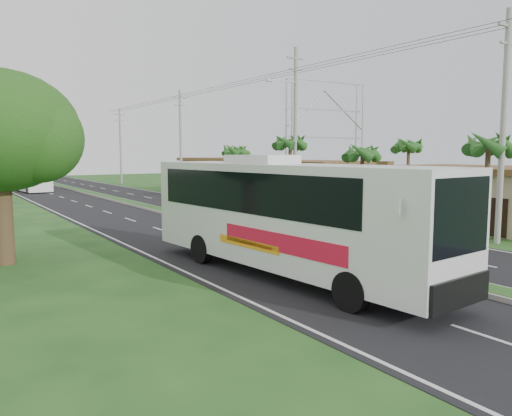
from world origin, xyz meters
TOP-DOWN VIEW (x-y plane):
  - ground at (0.00, 0.00)m, footprint 180.00×180.00m
  - road_asphalt at (0.00, 20.00)m, footprint 14.00×160.00m
  - median_strip at (0.00, 20.00)m, footprint 1.20×160.00m
  - lane_edge_left at (-6.70, 20.00)m, footprint 0.12×160.00m
  - lane_edge_right at (6.70, 20.00)m, footprint 0.12×160.00m
  - shop_near at (14.00, 6.00)m, footprint 8.60×12.60m
  - shop_mid at (14.00, 22.00)m, footprint 7.60×10.60m
  - shop_far at (14.00, 36.00)m, footprint 8.60×11.60m
  - palm_verge_a at (9.00, 3.00)m, footprint 2.40×2.40m
  - palm_verge_b at (9.40, 12.00)m, footprint 2.40×2.40m
  - palm_verge_c at (8.80, 19.00)m, footprint 2.40×2.40m
  - palm_verge_d at (9.30, 28.00)m, footprint 2.40×2.40m
  - palm_behind_shop at (17.50, 15.00)m, footprint 2.40×2.40m
  - utility_pole_a at (8.50, 2.00)m, footprint 1.60×0.28m
  - utility_pole_b at (8.47, 18.00)m, footprint 3.20×0.28m
  - utility_pole_c at (8.50, 38.00)m, footprint 1.60×0.28m
  - utility_pole_d at (8.50, 58.00)m, footprint 1.60×0.28m
  - billboard_lattice at (22.00, 30.00)m, footprint 10.18×1.18m
  - coach_bus_main at (-3.97, 2.55)m, footprint 3.82×13.42m
  - coach_bus_far at (-4.77, 51.42)m, footprint 3.37×11.63m
  - motorcyclist at (0.08, 8.76)m, footprint 1.98×0.66m

SIDE VIEW (x-z plane):
  - ground at x=0.00m, z-range 0.00..0.00m
  - lane_edge_left at x=-6.70m, z-range 0.00..0.00m
  - lane_edge_right at x=6.70m, z-range 0.00..0.00m
  - road_asphalt at x=0.00m, z-range 0.00..0.02m
  - median_strip at x=0.00m, z-range 0.01..0.20m
  - motorcyclist at x=0.08m, z-range -0.34..2.02m
  - shop_near at x=14.00m, z-range 0.02..3.54m
  - shop_mid at x=14.00m, z-range 0.02..3.69m
  - coach_bus_far at x=-4.77m, z-range 0.22..3.57m
  - shop_far at x=14.00m, z-range 0.02..3.84m
  - coach_bus_main at x=-3.97m, z-range 0.21..4.50m
  - palm_verge_b at x=9.40m, z-range 1.83..6.88m
  - palm_verge_d at x=9.30m, z-range 1.92..7.17m
  - palm_verge_a at x=9.00m, z-range 2.02..7.47m
  - palm_behind_shop at x=17.50m, z-range 2.11..7.76m
  - palm_verge_c at x=8.80m, z-range 2.20..8.05m
  - utility_pole_d at x=8.50m, z-range 0.17..10.67m
  - utility_pole_a at x=8.50m, z-range 0.17..11.17m
  - utility_pole_c at x=8.50m, z-range 0.17..11.17m
  - utility_pole_b at x=8.47m, z-range 0.26..12.26m
  - billboard_lattice at x=22.00m, z-range 0.79..12.86m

